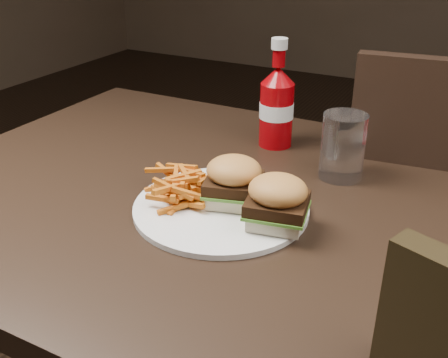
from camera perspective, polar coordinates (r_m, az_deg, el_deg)
The scene contains 8 objects.
dining_table at distance 0.86m, azimuth 3.51°, elevation -3.59°, with size 1.20×0.80×0.04m, color black.
chair_far at distance 1.38m, azimuth 22.89°, elevation -7.61°, with size 0.48×0.48×0.05m, color black.
plate at distance 0.82m, azimuth -0.33°, elevation -3.10°, with size 0.27×0.27×0.01m, color white.
sandwich_half_a at distance 0.81m, azimuth 1.06°, elevation -1.89°, with size 0.08×0.07×0.02m, color beige.
sandwich_half_b at distance 0.76m, azimuth 5.74°, elevation -4.19°, with size 0.08×0.07×0.02m, color beige.
fries_pile at distance 0.83m, azimuth -4.56°, elevation -0.57°, with size 0.10×0.10×0.04m, color #CB7709, non-canonical shape.
ketchup_bottle at distance 1.04m, azimuth 5.70°, elevation 6.81°, with size 0.07×0.07×0.13m, color #900308.
tumbler at distance 0.93m, azimuth 12.80°, elevation 3.37°, with size 0.08×0.08×0.12m, color white.
Camera 1 is at (0.30, -0.68, 1.16)m, focal length 42.00 mm.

